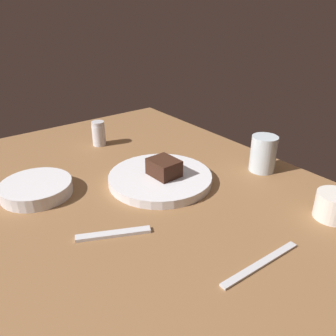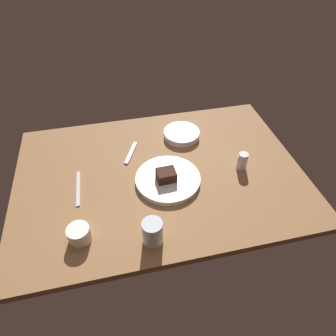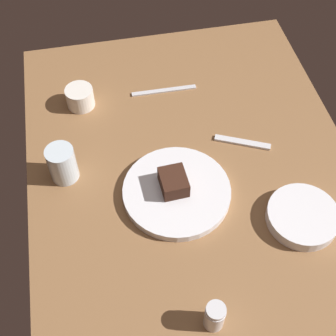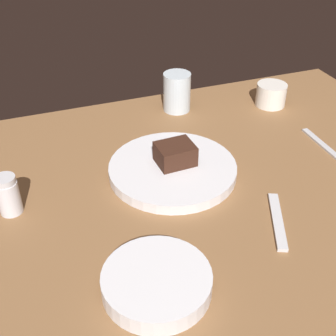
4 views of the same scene
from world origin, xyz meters
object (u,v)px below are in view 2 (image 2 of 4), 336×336
(dessert_plate, at_px, (168,179))
(dessert_spoon, at_px, (131,153))
(butter_knife, at_px, (78,188))
(chocolate_cake_slice, at_px, (166,175))
(side_bowl, at_px, (182,134))
(water_glass, at_px, (153,232))
(coffee_cup, at_px, (79,234))
(salt_shaker, at_px, (242,161))

(dessert_plate, height_order, dessert_spoon, dessert_plate)
(butter_knife, bearing_deg, chocolate_cake_slice, -96.37)
(butter_knife, bearing_deg, side_bowl, -63.33)
(dessert_plate, bearing_deg, dessert_spoon, 121.18)
(side_bowl, bearing_deg, water_glass, -114.14)
(coffee_cup, bearing_deg, chocolate_cake_slice, 29.63)
(chocolate_cake_slice, xyz_separation_m, side_bowl, (0.14, 0.28, -0.03))
(side_bowl, relative_size, dessert_spoon, 1.13)
(salt_shaker, height_order, side_bowl, salt_shaker)
(dessert_spoon, bearing_deg, water_glass, 26.37)
(side_bowl, xyz_separation_m, dessert_spoon, (-0.26, -0.07, -0.01))
(chocolate_cake_slice, xyz_separation_m, coffee_cup, (-0.35, -0.20, -0.01))
(salt_shaker, distance_m, side_bowl, 0.33)
(water_glass, height_order, dessert_spoon, water_glass)
(salt_shaker, height_order, dessert_spoon, salt_shaker)
(butter_knife, bearing_deg, dessert_spoon, -53.49)
(water_glass, bearing_deg, butter_knife, 129.33)
(side_bowl, height_order, coffee_cup, coffee_cup)
(salt_shaker, distance_m, dessert_spoon, 0.49)
(dessert_plate, xyz_separation_m, side_bowl, (0.13, 0.28, 0.00))
(dessert_plate, bearing_deg, salt_shaker, 1.41)
(chocolate_cake_slice, relative_size, water_glass, 0.76)
(coffee_cup, bearing_deg, dessert_spoon, 60.87)
(chocolate_cake_slice, relative_size, dessert_spoon, 0.50)
(salt_shaker, bearing_deg, dessert_spoon, 156.14)
(dessert_plate, bearing_deg, chocolate_cake_slice, -140.67)
(chocolate_cake_slice, xyz_separation_m, butter_knife, (-0.35, 0.05, -0.04))
(dessert_spoon, height_order, butter_knife, dessert_spoon)
(chocolate_cake_slice, height_order, butter_knife, chocolate_cake_slice)
(salt_shaker, relative_size, butter_knife, 0.41)
(coffee_cup, bearing_deg, salt_shaker, 17.29)
(chocolate_cake_slice, distance_m, water_glass, 0.28)
(salt_shaker, height_order, butter_knife, salt_shaker)
(coffee_cup, distance_m, dessert_spoon, 0.47)
(water_glass, bearing_deg, salt_shaker, 32.00)
(dessert_plate, distance_m, water_glass, 0.29)
(chocolate_cake_slice, relative_size, salt_shaker, 0.97)
(chocolate_cake_slice, height_order, side_bowl, chocolate_cake_slice)
(chocolate_cake_slice, distance_m, butter_knife, 0.36)
(salt_shaker, bearing_deg, side_bowl, 126.08)
(water_glass, bearing_deg, chocolate_cake_slice, 68.10)
(water_glass, xyz_separation_m, side_bowl, (0.24, 0.54, -0.03))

